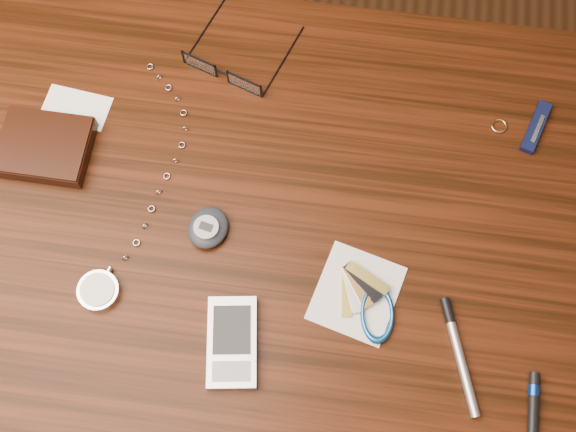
{
  "coord_description": "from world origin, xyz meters",
  "views": [
    {
      "loc": [
        0.1,
        -0.31,
        1.62
      ],
      "look_at": [
        0.06,
        0.01,
        0.76
      ],
      "focal_mm": 45.0,
      "sensor_mm": 36.0,
      "label": 1
    }
  ],
  "objects_px": {
    "desk": "(244,246)",
    "notepad_keys": "(367,302)",
    "wallet_and_card": "(46,146)",
    "pocket_watch": "(103,282)",
    "pda_phone": "(232,342)",
    "pedometer": "(208,228)",
    "eyeglasses": "(225,70)",
    "silver_pen": "(457,347)",
    "pocket_knife": "(536,127)"
  },
  "relations": [
    {
      "from": "pda_phone",
      "to": "pedometer",
      "type": "distance_m",
      "value": 0.15
    },
    {
      "from": "notepad_keys",
      "to": "pda_phone",
      "type": "bearing_deg",
      "value": -155.26
    },
    {
      "from": "desk",
      "to": "pda_phone",
      "type": "relative_size",
      "value": 8.53
    },
    {
      "from": "notepad_keys",
      "to": "pocket_knife",
      "type": "xyz_separation_m",
      "value": [
        0.2,
        0.27,
        0.0
      ]
    },
    {
      "from": "wallet_and_card",
      "to": "pocket_watch",
      "type": "bearing_deg",
      "value": -56.01
    },
    {
      "from": "desk",
      "to": "pocket_knife",
      "type": "bearing_deg",
      "value": 26.49
    },
    {
      "from": "eyeglasses",
      "to": "notepad_keys",
      "type": "distance_m",
      "value": 0.37
    },
    {
      "from": "pedometer",
      "to": "wallet_and_card",
      "type": "bearing_deg",
      "value": 160.33
    },
    {
      "from": "pedometer",
      "to": "pocket_knife",
      "type": "xyz_separation_m",
      "value": [
        0.41,
        0.2,
        -0.01
      ]
    },
    {
      "from": "desk",
      "to": "pocket_watch",
      "type": "bearing_deg",
      "value": -146.23
    },
    {
      "from": "notepad_keys",
      "to": "silver_pen",
      "type": "bearing_deg",
      "value": -19.62
    },
    {
      "from": "pocket_knife",
      "to": "silver_pen",
      "type": "height_order",
      "value": "same"
    },
    {
      "from": "notepad_keys",
      "to": "silver_pen",
      "type": "height_order",
      "value": "same"
    },
    {
      "from": "desk",
      "to": "pda_phone",
      "type": "bearing_deg",
      "value": -84.09
    },
    {
      "from": "pocket_watch",
      "to": "pedometer",
      "type": "height_order",
      "value": "pedometer"
    },
    {
      "from": "desk",
      "to": "pda_phone",
      "type": "distance_m",
      "value": 0.19
    },
    {
      "from": "wallet_and_card",
      "to": "pedometer",
      "type": "bearing_deg",
      "value": -19.67
    },
    {
      "from": "pedometer",
      "to": "notepad_keys",
      "type": "distance_m",
      "value": 0.22
    },
    {
      "from": "desk",
      "to": "eyeglasses",
      "type": "bearing_deg",
      "value": 104.38
    },
    {
      "from": "pocket_knife",
      "to": "eyeglasses",
      "type": "bearing_deg",
      "value": 176.53
    },
    {
      "from": "desk",
      "to": "notepad_keys",
      "type": "xyz_separation_m",
      "value": [
        0.17,
        -0.08,
        0.11
      ]
    },
    {
      "from": "desk",
      "to": "pocket_knife",
      "type": "distance_m",
      "value": 0.43
    },
    {
      "from": "pedometer",
      "to": "eyeglasses",
      "type": "bearing_deg",
      "value": 94.18
    },
    {
      "from": "pda_phone",
      "to": "pocket_watch",
      "type": "bearing_deg",
      "value": 163.02
    },
    {
      "from": "pda_phone",
      "to": "notepad_keys",
      "type": "height_order",
      "value": "pda_phone"
    },
    {
      "from": "pda_phone",
      "to": "pedometer",
      "type": "height_order",
      "value": "pedometer"
    },
    {
      "from": "notepad_keys",
      "to": "pocket_knife",
      "type": "height_order",
      "value": "same"
    },
    {
      "from": "silver_pen",
      "to": "pocket_watch",
      "type": "bearing_deg",
      "value": 177.32
    },
    {
      "from": "wallet_and_card",
      "to": "notepad_keys",
      "type": "bearing_deg",
      "value": -18.78
    },
    {
      "from": "eyeglasses",
      "to": "pedometer",
      "type": "bearing_deg",
      "value": -85.82
    },
    {
      "from": "eyeglasses",
      "to": "pedometer",
      "type": "height_order",
      "value": "eyeglasses"
    },
    {
      "from": "eyeglasses",
      "to": "silver_pen",
      "type": "relative_size",
      "value": 1.16
    },
    {
      "from": "pocket_watch",
      "to": "pedometer",
      "type": "xyz_separation_m",
      "value": [
        0.12,
        0.09,
        0.0
      ]
    },
    {
      "from": "eyeglasses",
      "to": "pedometer",
      "type": "relative_size",
      "value": 2.42
    },
    {
      "from": "wallet_and_card",
      "to": "desk",
      "type": "bearing_deg",
      "value": -13.75
    },
    {
      "from": "pedometer",
      "to": "silver_pen",
      "type": "bearing_deg",
      "value": -18.43
    },
    {
      "from": "desk",
      "to": "pedometer",
      "type": "xyz_separation_m",
      "value": [
        -0.04,
        -0.02,
        0.11
      ]
    },
    {
      "from": "desk",
      "to": "eyeglasses",
      "type": "height_order",
      "value": "eyeglasses"
    },
    {
      "from": "desk",
      "to": "wallet_and_card",
      "type": "relative_size",
      "value": 6.73
    },
    {
      "from": "eyeglasses",
      "to": "desk",
      "type": "bearing_deg",
      "value": -75.62
    },
    {
      "from": "desk",
      "to": "pedometer",
      "type": "bearing_deg",
      "value": -155.79
    },
    {
      "from": "wallet_and_card",
      "to": "pda_phone",
      "type": "bearing_deg",
      "value": -37.85
    },
    {
      "from": "pedometer",
      "to": "silver_pen",
      "type": "distance_m",
      "value": 0.34
    },
    {
      "from": "silver_pen",
      "to": "notepad_keys",
      "type": "bearing_deg",
      "value": 160.38
    },
    {
      "from": "pocket_watch",
      "to": "desk",
      "type": "bearing_deg",
      "value": 33.77
    },
    {
      "from": "pedometer",
      "to": "notepad_keys",
      "type": "height_order",
      "value": "pedometer"
    },
    {
      "from": "desk",
      "to": "pocket_watch",
      "type": "distance_m",
      "value": 0.22
    },
    {
      "from": "pocket_watch",
      "to": "silver_pen",
      "type": "bearing_deg",
      "value": -2.68
    },
    {
      "from": "pocket_knife",
      "to": "silver_pen",
      "type": "relative_size",
      "value": 0.58
    },
    {
      "from": "notepad_keys",
      "to": "silver_pen",
      "type": "relative_size",
      "value": 0.92
    }
  ]
}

